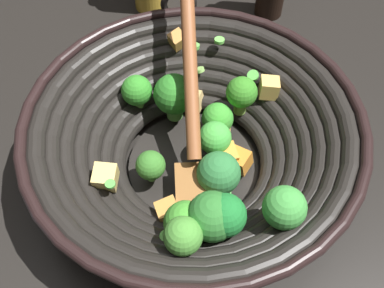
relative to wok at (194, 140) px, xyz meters
The scene contains 2 objects.
ground_plane 0.07m from the wok, 122.30° to the left, with size 4.00×4.00×0.00m, color black.
wok is the anchor object (origin of this frame).
Camera 1 is at (0.04, -0.35, 0.54)m, focal length 44.19 mm.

